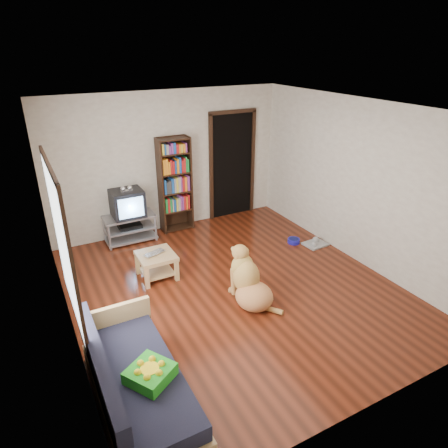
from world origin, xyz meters
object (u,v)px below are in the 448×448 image
crt_tv (127,203)px  bookshelf (175,180)px  dog_bowl (294,241)px  grey_rag (315,244)px  dog (249,283)px  tv_stand (130,227)px  coffee_table (156,261)px  green_cushion (150,374)px  sofa (135,385)px  laptop (156,254)px

crt_tv → bookshelf: 0.99m
crt_tv → dog_bowl: bearing=-30.0°
grey_rag → dog: size_ratio=0.41×
tv_stand → coffee_table: 1.42m
tv_stand → green_cushion: bearing=-102.7°
sofa → dog: 2.16m
laptop → tv_stand: tv_stand is taller
crt_tv → laptop: bearing=-89.5°
grey_rag → dog: 2.17m
coffee_table → green_cushion: bearing=-110.1°
crt_tv → sofa: crt_tv is taller
crt_tv → tv_stand: bearing=-90.0°
sofa → dog_bowl: bearing=31.0°
laptop → grey_rag: bearing=-24.2°
tv_stand → sofa: size_ratio=0.50×
green_cushion → bookshelf: bookshelf is taller
grey_rag → tv_stand: 3.39m
green_cushion → bookshelf: 4.30m
laptop → coffee_table: laptop is taller
tv_stand → bookshelf: 1.20m
laptop → dog_bowl: size_ratio=1.51×
tv_stand → dog: bearing=-70.3°
sofa → dog: bearing=27.7°
crt_tv → sofa: bearing=-104.9°
dog_bowl → grey_rag: (0.30, -0.25, -0.03)m
dog_bowl → bookshelf: bookshelf is taller
grey_rag → coffee_table: (-2.89, 0.31, 0.27)m
dog → laptop: bearing=128.2°
dog → green_cushion: bearing=-147.3°
bookshelf → dog: bearing=-90.2°
dog_bowl → dog: size_ratio=0.23×
sofa → laptop: bearing=65.6°
coffee_table → dog_bowl: bearing=-1.3°
dog_bowl → tv_stand: tv_stand is taller
grey_rag → bookshelf: size_ratio=0.22×
tv_stand → coffee_table: bearing=-89.5°
grey_rag → coffee_table: bearing=173.9°
dog_bowl → dog: 2.03m
green_cushion → sofa: (-0.12, 0.15, -0.22)m
laptop → dog: 1.50m
dog_bowl → coffee_table: size_ratio=0.40×
tv_stand → laptop: bearing=-89.5°
crt_tv → green_cushion: bearing=-102.6°
sofa → grey_rag: bearing=26.1°
grey_rag → crt_tv: crt_tv is taller
green_cushion → laptop: bearing=37.4°
bookshelf → dog_bowl: bearing=-43.7°
tv_stand → sofa: 3.76m
dog_bowl → dog: (-1.66, -1.15, 0.26)m
grey_rag → dog: dog is taller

